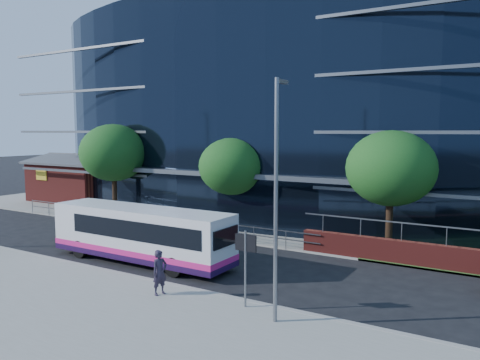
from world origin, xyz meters
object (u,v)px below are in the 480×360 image
Objects in this scene: tree_far_b at (232,167)px; street_sign at (246,253)px; brick_pavilion at (81,180)px; city_bus at (142,234)px; streetlight_east at (276,194)px; tree_far_a at (114,153)px; tree_far_c at (391,168)px; pedestrian at (160,272)px.

street_sign is at bearing -55.92° from tree_far_b.
brick_pavilion is 19.55m from tree_far_b.
brick_pavilion is 0.86× the size of city_bus.
streetlight_east reaches higher than brick_pavilion.
tree_far_b is (10.00, 0.50, -0.65)m from tree_far_a.
brick_pavilion is 10.48m from tree_far_a.
tree_far_b is 10.02m from tree_far_c.
pedestrian is at bearing -38.64° from tree_far_a.
city_bus is (18.98, -12.34, -0.50)m from brick_pavilion.
tree_far_a is at bearing 149.54° from streetlight_east.
street_sign is (26.50, -15.09, 0.21)m from brick_pavilion.
street_sign is 0.28× the size of city_bus.
tree_far_b is 3.45× the size of pedestrian.
tree_far_b is 0.60× the size of city_bus.
city_bus reaches higher than pedestrian.
tree_far_b is 14.74m from streetlight_east.
city_bus is at bearing 159.75° from streetlight_east.
streetlight_east is at bearing -75.44° from pedestrian.
brick_pavilion is 1.42× the size of tree_far_b.
city_bus is at bearing -141.95° from tree_far_c.
pedestrian is at bearing -39.62° from city_bus.
tree_far_a is 18.34m from pedestrian.
city_bus is (-7.52, 2.74, -0.71)m from street_sign.
tree_far_b is 12.77m from pedestrian.
brick_pavilion is 32.19m from streetlight_east.
city_bus is (9.98, -7.84, -3.42)m from tree_far_a.
brick_pavilion is 4.91× the size of pedestrian.
streetlight_east is 0.80× the size of city_bus.
streetlight_east reaches higher than pedestrian.
street_sign is at bearing -65.81° from pedestrian.
tree_far_b is at bearing 89.96° from city_bus.
brick_pavilion is 30.49m from street_sign.
streetlight_east reaches higher than tree_far_c.
brick_pavilion is 1.08× the size of streetlight_east.
brick_pavilion is 1.23× the size of tree_far_a.
street_sign is at bearing -29.65° from brick_pavilion.
tree_far_c is at bearing 38.17° from city_bus.
tree_far_a reaches higher than tree_far_c.
city_bus is (-10.02, -7.84, -3.10)m from tree_far_c.
tree_far_a is 20.00m from tree_far_c.
tree_far_c is 3.72× the size of pedestrian.
tree_far_b is at bearing 124.08° from street_sign.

